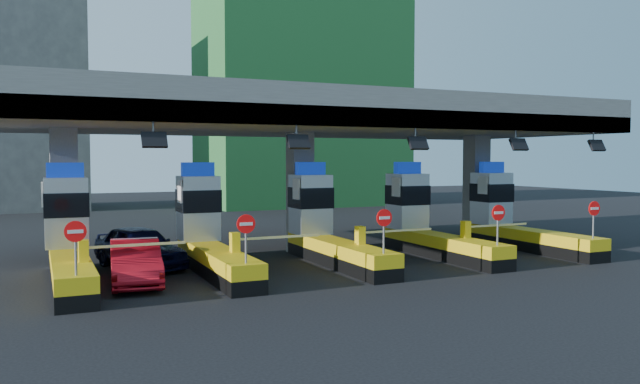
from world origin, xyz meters
name	(u,v)px	position (x,y,z in m)	size (l,w,h in m)	color
ground	(328,262)	(0.00, 0.00, 0.00)	(120.00, 120.00, 0.00)	black
toll_canopy	(301,118)	(0.00, 2.87, 6.13)	(28.00, 12.09, 7.00)	slate
toll_lane_far_left	(68,241)	(-10.00, 0.28, 1.40)	(4.43, 8.00, 4.16)	black
toll_lane_left	(208,234)	(-5.00, 0.28, 1.40)	(4.43, 8.00, 4.16)	black
toll_lane_center	(325,228)	(0.00, 0.28, 1.40)	(4.43, 8.00, 4.16)	black
toll_lane_right	(425,223)	(5.00, 0.28, 1.40)	(4.43, 8.00, 4.16)	black
toll_lane_far_right	(512,219)	(10.00, 0.28, 1.40)	(4.43, 8.00, 4.16)	black
bg_building_scaffold	(300,57)	(12.00, 32.00, 14.00)	(18.00, 12.00, 28.00)	#1E5926
van	(140,247)	(-7.35, 1.69, 0.84)	(1.98, 4.93, 1.68)	black
red_car	(135,262)	(-7.96, -1.48, 0.76)	(1.60, 4.59, 1.51)	#A50C17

